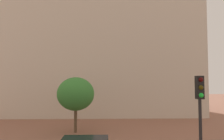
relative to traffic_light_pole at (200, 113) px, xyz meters
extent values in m
cube|color=beige|center=(-6.02, 23.41, 4.36)|extent=(29.90, 12.44, 15.31)
cube|color=#38424C|center=(-6.02, 23.41, 13.22)|extent=(27.51, 11.45, 2.40)
cube|color=beige|center=(-6.29, 23.41, 13.21)|extent=(5.36, 5.36, 33.01)
cylinder|color=beige|center=(7.43, 18.68, 5.92)|extent=(2.80, 2.80, 18.42)
cube|color=black|center=(0.00, 0.02, 0.98)|extent=(0.28, 0.24, 0.90)
sphere|color=#390606|center=(0.00, -0.11, 1.28)|extent=(0.18, 0.18, 0.18)
sphere|color=#3C3306|center=(0.00, -0.11, 0.98)|extent=(0.18, 0.18, 0.18)
sphere|color=green|center=(0.00, -0.11, 0.68)|extent=(0.18, 0.18, 0.18)
cylinder|color=brown|center=(-6.37, 10.67, -2.26)|extent=(0.27, 0.27, 2.07)
ellipsoid|color=#387F33|center=(-6.37, 10.67, 0.10)|extent=(3.30, 3.30, 2.97)
camera|label=1|loc=(-3.61, -7.94, 1.21)|focal=33.17mm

